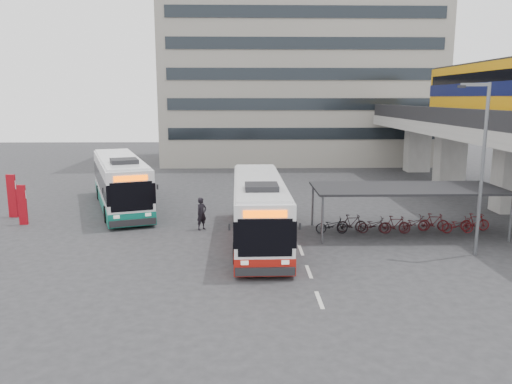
{
  "coord_description": "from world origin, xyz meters",
  "views": [
    {
      "loc": [
        -0.22,
        -23.05,
        7.26
      ],
      "look_at": [
        0.44,
        4.65,
        2.0
      ],
      "focal_mm": 35.0,
      "sensor_mm": 36.0,
      "label": 1
    }
  ],
  "objects_px": {
    "lamp_post": "(481,159)",
    "pedestrian": "(202,214)",
    "bus_teal": "(120,183)",
    "bus_main": "(259,210)"
  },
  "relations": [
    {
      "from": "bus_teal",
      "to": "lamp_post",
      "type": "distance_m",
      "value": 21.92
    },
    {
      "from": "bus_main",
      "to": "pedestrian",
      "type": "relative_size",
      "value": 6.42
    },
    {
      "from": "bus_main",
      "to": "lamp_post",
      "type": "bearing_deg",
      "value": -15.6
    },
    {
      "from": "bus_teal",
      "to": "bus_main",
      "type": "bearing_deg",
      "value": -61.0
    },
    {
      "from": "lamp_post",
      "to": "pedestrian",
      "type": "bearing_deg",
      "value": 179.37
    },
    {
      "from": "bus_main",
      "to": "bus_teal",
      "type": "distance_m",
      "value": 12.01
    },
    {
      "from": "pedestrian",
      "to": "lamp_post",
      "type": "bearing_deg",
      "value": -66.46
    },
    {
      "from": "pedestrian",
      "to": "bus_main",
      "type": "bearing_deg",
      "value": -81.38
    },
    {
      "from": "bus_main",
      "to": "lamp_post",
      "type": "xyz_separation_m",
      "value": [
        9.99,
        -2.64,
        2.92
      ]
    },
    {
      "from": "pedestrian",
      "to": "lamp_post",
      "type": "relative_size",
      "value": 0.23
    }
  ]
}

